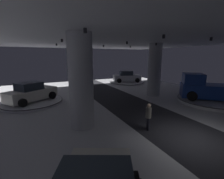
# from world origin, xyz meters

# --- Properties ---
(ground) EXTENTS (24.00, 44.00, 0.06)m
(ground) POSITION_xyz_m (0.00, 0.00, -0.02)
(ground) COLOR #B2B2B7
(ceiling_with_spotlights) EXTENTS (24.00, 44.00, 0.39)m
(ceiling_with_spotlights) POSITION_xyz_m (-0.00, -0.00, 5.55)
(ceiling_with_spotlights) COLOR silver
(column_left) EXTENTS (1.42, 1.42, 5.50)m
(column_left) POSITION_xyz_m (-4.78, 4.04, 2.75)
(column_left) COLOR #ADADB2
(column_left) RESTS_ON ground
(column_right) EXTENTS (1.37, 1.37, 5.50)m
(column_right) POSITION_xyz_m (4.23, 8.35, 2.75)
(column_right) COLOR #ADADB2
(column_right) RESTS_ON ground
(display_platform_mid_right) EXTENTS (5.79, 5.79, 0.33)m
(display_platform_mid_right) POSITION_xyz_m (7.24, 3.84, 0.18)
(display_platform_mid_right) COLOR #B7B7BC
(display_platform_mid_right) RESTS_ON ground
(pickup_truck_mid_right) EXTENTS (5.35, 5.10, 2.30)m
(pickup_truck_mid_right) POSITION_xyz_m (7.01, 4.05, 1.27)
(pickup_truck_mid_right) COLOR navy
(pickup_truck_mid_right) RESTS_ON display_platform_mid_right
(display_platform_far_left) EXTENTS (5.20, 5.20, 0.24)m
(display_platform_far_left) POSITION_xyz_m (-7.69, 10.57, 0.14)
(display_platform_far_left) COLOR silver
(display_platform_far_left) RESTS_ON ground
(display_car_far_left) EXTENTS (4.48, 3.86, 1.71)m
(display_car_far_left) POSITION_xyz_m (-7.72, 10.55, 1.01)
(display_car_far_left) COLOR silver
(display_car_far_left) RESTS_ON display_platform_far_left
(display_platform_deep_right) EXTENTS (5.35, 5.35, 0.22)m
(display_platform_deep_right) POSITION_xyz_m (5.65, 16.42, 0.13)
(display_platform_deep_right) COLOR silver
(display_platform_deep_right) RESTS_ON ground
(display_car_deep_right) EXTENTS (4.54, 3.13, 1.71)m
(display_car_deep_right) POSITION_xyz_m (5.62, 16.43, 0.99)
(display_car_deep_right) COLOR silver
(display_car_deep_right) RESTS_ON display_platform_deep_right
(visitor_walking_near) EXTENTS (0.32, 0.32, 1.59)m
(visitor_walking_near) POSITION_xyz_m (-1.50, 1.89, 0.91)
(visitor_walking_near) COLOR black
(visitor_walking_near) RESTS_ON ground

